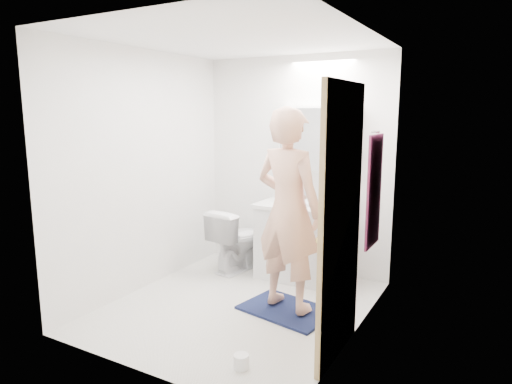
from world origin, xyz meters
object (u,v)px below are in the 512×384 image
Objects in this scene: vanity_cabinet at (302,243)px; soap_bottle_a at (288,191)px; toilet at (237,239)px; toothbrush_cup at (324,199)px; person at (288,210)px; medicine_cabinet at (319,139)px; soap_bottle_b at (297,193)px; toilet_paper_roll at (241,361)px.

vanity_cabinet is 0.60m from soap_bottle_a.
toothbrush_cup is (0.93, 0.28, 0.51)m from toilet.
soap_bottle_a is at bearing -54.03° from person.
person reaches higher than toothbrush_cup.
soap_bottle_a is at bearing -144.20° from toilet.
medicine_cabinet reaches higher than soap_bottle_a.
toothbrush_cup is at bearing 41.05° from vanity_cabinet.
person reaches higher than vanity_cabinet.
soap_bottle_b is 1.43× the size of toilet_paper_roll.
soap_bottle_b is at bearing -145.74° from toilet.
toothbrush_cup reaches higher than vanity_cabinet.
soap_bottle_a is (-0.32, -0.06, -0.58)m from medicine_cabinet.
person reaches higher than toilet_paper_roll.
soap_bottle_b is 1.52× the size of toothbrush_cup.
toothbrush_cup is 2.16m from toilet_paper_roll.
medicine_cabinet is at bearing 154.04° from toothbrush_cup.
toilet is 0.86m from soap_bottle_b.
soap_bottle_b is 2.24m from toilet_paper_roll.
person is (0.97, -0.72, 0.59)m from toilet.
soap_bottle_a is 0.10m from soap_bottle_b.
vanity_cabinet is 1.02× the size of medicine_cabinet.
soap_bottle_a is at bearing -178.65° from toothbrush_cup.
vanity_cabinet is at bearing 100.42° from toilet_paper_roll.
vanity_cabinet is 8.71× the size of toothbrush_cup.
soap_bottle_b is at bearing -172.44° from medicine_cabinet.
soap_bottle_a is 1.30× the size of soap_bottle_b.
toilet is 0.40× the size of person.
soap_bottle_a is at bearing -169.46° from medicine_cabinet.
soap_bottle_b is (0.10, 0.03, -0.02)m from soap_bottle_a.
vanity_cabinet is 5.72× the size of soap_bottle_b.
toilet_paper_roll is at bearing -79.58° from vanity_cabinet.
toothbrush_cup is at bearing -3.48° from soap_bottle_b.
vanity_cabinet reaches higher than toilet.
toilet is 1.10m from toothbrush_cup.
vanity_cabinet is at bearing -111.10° from medicine_cabinet.
medicine_cabinet is at bearing 97.15° from toilet_paper_roll.
medicine_cabinet is 4.31× the size of soap_bottle_a.
person is (0.14, -1.05, -0.56)m from medicine_cabinet.
soap_bottle_a reaches higher than toilet.
medicine_cabinet reaches higher than soap_bottle_b.
medicine_cabinet is 5.60× the size of soap_bottle_b.
toothbrush_cup reaches higher than toilet.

